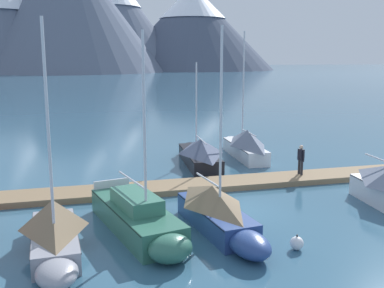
{
  "coord_description": "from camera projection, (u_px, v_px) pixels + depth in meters",
  "views": [
    {
      "loc": [
        -7.91,
        -17.84,
        6.82
      ],
      "look_at": [
        0.0,
        6.0,
        2.0
      ],
      "focal_mm": 42.44,
      "sensor_mm": 36.0,
      "label": 1
    }
  ],
  "objects": [
    {
      "name": "sailboat_second_berth",
      "position": [
        54.0,
        230.0,
        15.94
      ],
      "size": [
        1.8,
        5.81,
        8.08
      ],
      "color": "#93939E",
      "rests_on": "ground"
    },
    {
      "name": "mountain_shoulder_ridge",
      "position": [
        69.0,
        5.0,
        208.38
      ],
      "size": [
        87.32,
        87.32,
        59.0
      ],
      "color": "slate",
      "rests_on": "ground"
    },
    {
      "name": "sailboat_mid_dock_starboard",
      "position": [
        219.0,
        212.0,
        17.9
      ],
      "size": [
        1.96,
        6.37,
        7.97
      ],
      "color": "navy",
      "rests_on": "ground"
    },
    {
      "name": "mountain_east_summit",
      "position": [
        107.0,
        14.0,
        236.62
      ],
      "size": [
        82.39,
        82.39,
        55.19
      ],
      "color": "slate",
      "rests_on": "ground"
    },
    {
      "name": "sailboat_far_berth",
      "position": [
        199.0,
        152.0,
        29.17
      ],
      "size": [
        2.78,
        7.29,
        6.5
      ],
      "color": "black",
      "rests_on": "ground"
    },
    {
      "name": "sailboat_mid_dock_port",
      "position": [
        139.0,
        218.0,
        17.68
      ],
      "size": [
        2.81,
        7.2,
        7.76
      ],
      "color": "#336B56",
      "rests_on": "ground"
    },
    {
      "name": "mooring_buoy_channel_marker",
      "position": [
        297.0,
        243.0,
        16.28
      ],
      "size": [
        0.5,
        0.5,
        0.58
      ],
      "color": "white",
      "rests_on": "ground"
    },
    {
      "name": "dock",
      "position": [
        204.0,
        185.0,
        24.06
      ],
      "size": [
        25.05,
        3.78,
        0.3
      ],
      "color": "#846B4C",
      "rests_on": "ground"
    },
    {
      "name": "mountain_rear_spur",
      "position": [
        193.0,
        27.0,
        246.31
      ],
      "size": [
        88.56,
        88.56,
        44.53
      ],
      "color": "#424C60",
      "rests_on": "ground"
    },
    {
      "name": "person_on_dock",
      "position": [
        301.0,
        158.0,
        25.45
      ],
      "size": [
        0.23,
        0.59,
        1.69
      ],
      "color": "#232328",
      "rests_on": "dock"
    },
    {
      "name": "sailboat_outer_slip",
      "position": [
        244.0,
        144.0,
        31.27
      ],
      "size": [
        2.32,
        7.39,
        8.53
      ],
      "color": "white",
      "rests_on": "ground"
    },
    {
      "name": "ground_plane",
      "position": [
        234.0,
        212.0,
        20.36
      ],
      "size": [
        700.0,
        700.0,
        0.0
      ],
      "primitive_type": "plane",
      "color": "#335B75"
    }
  ]
}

